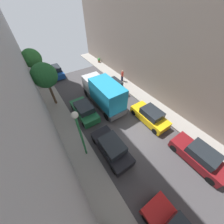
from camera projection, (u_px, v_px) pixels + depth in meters
The scene contains 16 objects.
ground at pixel (134, 136), 11.93m from camera, with size 32.00×32.00×0.00m, color #423F42.
sidewalk_left at pixel (87, 165), 9.91m from camera, with size 2.00×44.00×0.15m, color gray.
sidewalk_right at pixel (167, 115), 13.85m from camera, with size 2.00×44.00×0.15m, color gray.
parked_car_left_3 at pixel (112, 147), 10.29m from camera, with size 1.78×4.20×1.57m.
parked_car_left_4 at pixel (84, 110), 13.45m from camera, with size 1.78×4.20×1.57m.
parked_car_left_5 at pixel (56, 71), 19.81m from camera, with size 1.78×4.20×1.57m.
parked_car_right_2 at pixel (199, 156), 9.79m from camera, with size 1.78×4.20×1.57m.
parked_car_right_3 at pixel (150, 116), 12.87m from camera, with size 1.78×4.20×1.57m.
parked_car_right_4 at pixel (113, 86), 16.85m from camera, with size 1.78×4.20×1.57m.
delivery_truck at pixel (104, 93), 13.89m from camera, with size 2.26×6.60×3.38m.
pedestrian at pixel (122, 75), 18.19m from camera, with size 0.40×0.36×1.72m.
street_tree_0 at pixel (32, 59), 16.15m from camera, with size 2.42×2.42×4.73m.
street_tree_2 at pixel (45, 76), 12.57m from camera, with size 2.56×2.56×5.00m.
potted_plant_0 at pixel (39, 81), 17.71m from camera, with size 0.72×0.72×0.97m.
potted_plant_1 at pixel (99, 60), 23.38m from camera, with size 0.51×0.51×0.80m.
lamp_post at pixel (79, 130), 8.19m from camera, with size 0.44×0.44×4.98m.
Camera 1 is at (-5.54, -4.40, 10.13)m, focal length 19.62 mm.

